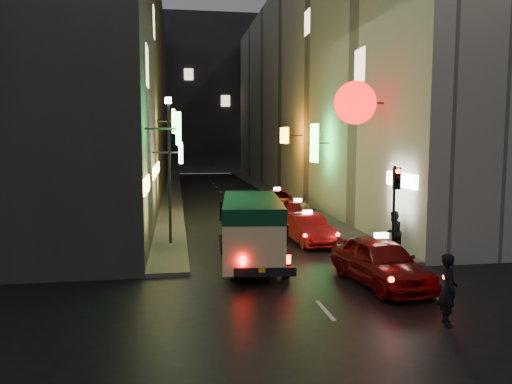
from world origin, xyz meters
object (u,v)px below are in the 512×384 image
minibus (251,223)px  taxi_near (381,258)px  pedestrian_crossing (448,285)px  traffic_light (396,192)px  lamp_post (169,160)px

minibus → taxi_near: bearing=-40.0°
minibus → pedestrian_crossing: 7.73m
minibus → pedestrian_crossing: (3.93, -6.64, -0.54)m
pedestrian_crossing → taxi_near: bearing=18.2°
traffic_light → taxi_near: bearing=-122.9°
taxi_near → lamp_post: bearing=133.8°
taxi_near → lamp_post: size_ratio=0.92×
taxi_near → lamp_post: (-6.65, 6.92, 2.85)m
taxi_near → lamp_post: lamp_post is taller
taxi_near → pedestrian_crossing: 3.56m
traffic_light → minibus: bearing=172.4°
pedestrian_crossing → lamp_post: lamp_post is taller
taxi_near → traffic_light: size_ratio=1.64×
taxi_near → pedestrian_crossing: (0.25, -3.55, 0.15)m
traffic_light → lamp_post: size_ratio=0.56×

